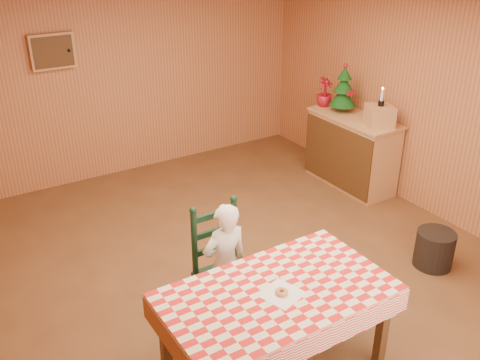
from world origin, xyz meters
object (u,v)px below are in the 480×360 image
seated_child (225,264)px  storage_bin (434,249)px  ladder_chair (222,267)px  christmas_tree (343,90)px  crate (380,116)px  dining_table (277,300)px  shelf_unit (351,151)px

seated_child → storage_bin: 2.24m
ladder_chair → storage_bin: 2.24m
ladder_chair → christmas_tree: 3.28m
crate → christmas_tree: 0.67m
ladder_chair → seated_child: (0.00, -0.06, 0.06)m
dining_table → ladder_chair: 0.81m
dining_table → storage_bin: size_ratio=4.37×
ladder_chair → seated_child: 0.08m
ladder_chair → christmas_tree: bearing=30.8°
storage_bin → shelf_unit: bearing=72.9°
crate → christmas_tree: bearing=90.0°
christmas_tree → storage_bin: size_ratio=1.64×
crate → ladder_chair: bearing=-160.3°
ladder_chair → seated_child: size_ratio=0.96×
storage_bin → ladder_chair: bearing=167.9°
seated_child → dining_table: bearing=90.0°
shelf_unit → storage_bin: bearing=-107.1°
dining_table → crate: bearing=32.8°
seated_child → storage_bin: seated_child is taller
ladder_chair → storage_bin: ladder_chair is taller
shelf_unit → christmas_tree: size_ratio=2.00×
dining_table → storage_bin: bearing=8.4°
seated_child → storage_bin: (2.17, -0.41, -0.37)m
crate → storage_bin: (-0.58, -1.45, -0.87)m
seated_child → crate: size_ratio=3.75×
seated_child → christmas_tree: christmas_tree is taller
shelf_unit → crate: crate is taller
ladder_chair → shelf_unit: ladder_chair is taller
dining_table → ladder_chair: ladder_chair is taller
crate → storage_bin: crate is taller
dining_table → seated_child: 0.74m
ladder_chair → seated_child: seated_child is taller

